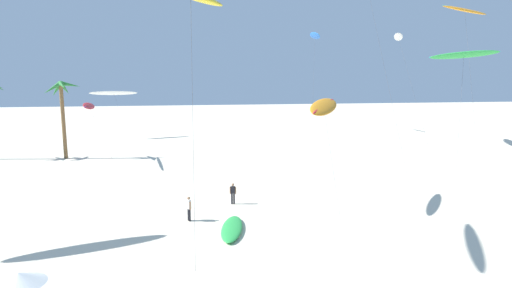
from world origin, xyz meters
TOP-DOWN VIEW (x-y plane):
  - palm_tree_2 at (-18.94, 43.76)m, footprint 4.04×3.95m
  - flying_kite_1 at (28.19, 36.92)m, footprint 7.25×6.67m
  - flying_kite_2 at (4.77, 20.66)m, footprint 4.52×6.41m
  - flying_kite_4 at (-15.21, 39.97)m, footprint 4.55×10.17m
  - flying_kite_5 at (18.88, 63.72)m, footprint 3.96×11.27m
  - flying_kite_6 at (25.69, 47.13)m, footprint 5.96×11.09m
  - flying_kite_7 at (22.99, 29.80)m, footprint 6.20×5.27m
  - flying_kite_9 at (-15.71, 61.08)m, footprint 7.43×8.08m
  - grounded_kite_0 at (-2.52, 16.65)m, footprint 2.22×4.68m
  - person_foreground_walker at (-1.72, 22.06)m, footprint 0.49×0.29m
  - person_mid_field at (-5.06, 18.97)m, footprint 0.31×0.47m
  - beach_umbrella at (-11.48, 8.33)m, footprint 1.92×1.92m

SIDE VIEW (x-z plane):
  - grounded_kite_0 at x=-2.52m, z-range 0.00..0.33m
  - person_foreground_walker at x=-1.72m, z-range 0.08..1.69m
  - person_mid_field at x=-5.06m, z-range 0.08..1.74m
  - beach_umbrella at x=-11.48m, z-range 0.89..3.12m
  - flying_kite_4 at x=-15.21m, z-range 2.98..9.97m
  - palm_tree_2 at x=-18.94m, z-range 2.49..11.69m
  - flying_kite_9 at x=-15.71m, z-range 3.42..11.16m
  - flying_kite_2 at x=4.77m, z-range 3.25..11.45m
  - flying_kite_7 at x=22.99m, z-range 5.57..18.02m
  - flying_kite_6 at x=25.69m, z-range 7.49..23.36m
  - flying_kite_5 at x=18.88m, z-range 8.22..26.24m
  - flying_kite_1 at x=28.19m, z-range 8.40..26.58m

